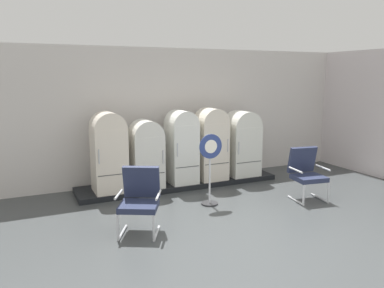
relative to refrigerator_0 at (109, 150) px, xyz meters
name	(u,v)px	position (x,y,z in m)	size (l,w,h in m)	color
ground	(256,238)	(1.57, -2.91, -0.99)	(12.00, 10.00, 0.05)	#3C4041
back_wall	(168,115)	(1.57, 0.75, 0.57)	(11.76, 0.12, 3.03)	silver
side_wall_right	(357,112)	(6.23, -0.43, 0.54)	(0.16, 2.20, 3.03)	silver
display_plinth	(179,183)	(1.57, 0.12, -0.91)	(4.49, 0.95, 0.11)	black
refrigerator_0	(109,150)	(0.00, 0.00, 0.00)	(0.64, 0.67, 1.61)	silver
refrigerator_1	(146,152)	(0.77, -0.02, -0.11)	(0.64, 0.62, 1.41)	silver
refrigerator_2	(182,144)	(1.58, -0.01, -0.01)	(0.58, 0.65, 1.58)	white
refrigerator_3	(211,142)	(2.29, -0.02, 0.00)	(0.63, 0.62, 1.60)	silver
refrigerator_4	(242,142)	(3.11, 0.00, -0.06)	(0.70, 0.66, 1.51)	silver
armchair_left	(140,197)	(0.03, -2.00, -0.40)	(0.81, 0.83, 1.03)	silver
armchair_right	(306,171)	(3.49, -1.79, -0.40)	(0.70, 0.72, 1.03)	silver
sign_stand	(210,171)	(1.60, -1.31, -0.30)	(0.46, 0.32, 1.36)	#2D2D30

